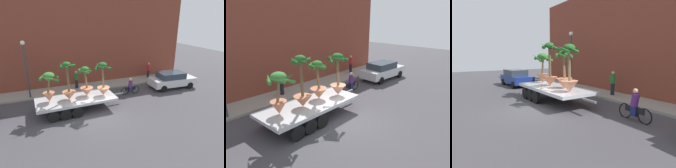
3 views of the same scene
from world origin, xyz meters
The scene contains 12 objects.
ground_plane centered at (0.00, 0.00, 0.00)m, with size 60.00×60.00×0.00m, color #423F44.
sidewalk centered at (0.00, 6.10, 0.07)m, with size 24.00×2.20×0.15m, color gray.
building_facade centered at (0.00, 7.80, 4.26)m, with size 24.00×1.20×8.52m, color brown.
flatbed_trailer centered at (-1.56, 1.79, 0.77)m, with size 6.89×2.68×0.98m.
potted_palm_rear centered at (-3.15, 1.89, 2.13)m, with size 1.43×1.40×2.18m.
potted_palm_middle centered at (-1.82, 1.77, 2.09)m, with size 1.12×1.18×2.84m.
potted_palm_front centered at (-0.45, 2.01, 1.90)m, with size 1.21×1.25×2.31m.
potted_palm_extra centered at (0.77, 1.57, 2.09)m, with size 1.28×1.31×2.62m.
cyclist centered at (3.91, 3.10, 0.67)m, with size 1.84×0.34×1.54m.
parked_car centered at (8.49, 3.11, 0.83)m, with size 4.60×2.15×1.58m.
pedestrian_near_gate centered at (7.79, 6.34, 1.04)m, with size 0.36×0.36×1.71m.
pedestrian_far_left centered at (-0.36, 6.07, 1.04)m, with size 0.36×0.36×1.71m.
Camera 2 is at (-8.56, -7.09, 5.87)m, focal length 35.03 mm.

